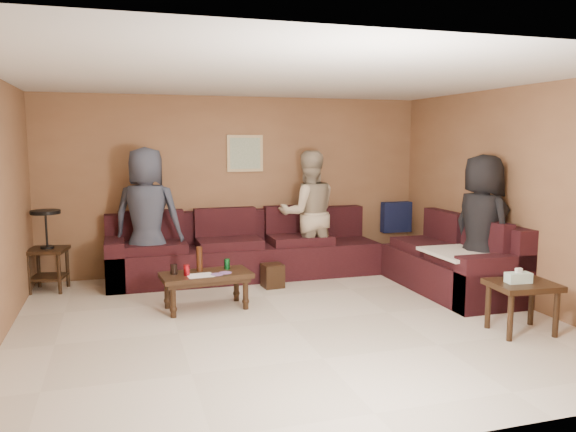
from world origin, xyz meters
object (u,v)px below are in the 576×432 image
object	(u,v)px
coffee_table	(206,278)
side_table_right	(522,290)
person_right	(482,228)
person_left	(147,218)
end_table_left	(47,249)
person_middle	(308,214)
waste_bin	(273,276)
sectional_sofa	(314,258)

from	to	relation	value
coffee_table	side_table_right	bearing A→B (deg)	-30.64
person_right	person_left	bearing A→B (deg)	56.37
end_table_left	person_middle	size ratio (longest dim) A/B	0.59
waste_bin	side_table_right	bearing A→B (deg)	-51.67
end_table_left	person_right	xyz separation A→B (m)	(4.97, -1.88, 0.33)
end_table_left	person_middle	world-z (taller)	person_middle
sectional_sofa	waste_bin	world-z (taller)	sectional_sofa
coffee_table	end_table_left	world-z (taller)	end_table_left
person_right	coffee_table	bearing A→B (deg)	71.72
side_table_right	person_middle	world-z (taller)	person_middle
end_table_left	person_right	distance (m)	5.32
sectional_sofa	end_table_left	distance (m)	3.40
person_left	person_right	xyz separation A→B (m)	(3.75, -1.74, -0.04)
person_left	person_middle	bearing A→B (deg)	-160.68
person_left	sectional_sofa	bearing A→B (deg)	-171.15
side_table_right	person_right	distance (m)	1.27
end_table_left	person_middle	distance (m)	3.42
end_table_left	person_left	bearing A→B (deg)	-6.38
end_table_left	person_middle	xyz separation A→B (m)	(3.40, -0.15, 0.34)
coffee_table	end_table_left	size ratio (longest dim) A/B	1.01
waste_bin	person_right	xyz separation A→B (m)	(2.22, -1.23, 0.71)
side_table_right	waste_bin	world-z (taller)	side_table_right
end_table_left	person_right	world-z (taller)	person_right
person_left	person_middle	size ratio (longest dim) A/B	1.03
coffee_table	side_table_right	world-z (taller)	coffee_table
person_right	waste_bin	bearing A→B (deg)	52.32
sectional_sofa	coffee_table	world-z (taller)	sectional_sofa
sectional_sofa	coffee_table	bearing A→B (deg)	-153.14
coffee_table	person_middle	world-z (taller)	person_middle
end_table_left	waste_bin	size ratio (longest dim) A/B	3.37
sectional_sofa	person_right	size ratio (longest dim) A/B	2.70
sectional_sofa	person_left	bearing A→B (deg)	169.10
end_table_left	side_table_right	distance (m)	5.53
coffee_table	waste_bin	size ratio (longest dim) A/B	3.40
end_table_left	person_right	size ratio (longest dim) A/B	0.59
coffee_table	waste_bin	bearing A→B (deg)	35.62
coffee_table	person_middle	size ratio (longest dim) A/B	0.59
sectional_sofa	side_table_right	xyz separation A→B (m)	(1.28, -2.48, 0.11)
person_middle	person_right	size ratio (longest dim) A/B	1.01
side_table_right	person_left	distance (m)	4.49
coffee_table	waste_bin	world-z (taller)	coffee_table
person_left	person_right	world-z (taller)	person_left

